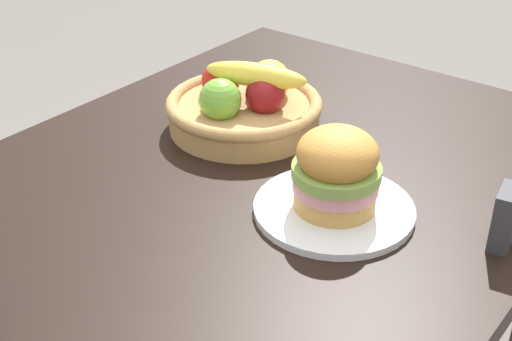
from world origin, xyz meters
TOP-DOWN VIEW (x-y plane):
  - dining_table at (0.00, 0.00)m, footprint 1.40×0.90m
  - plate at (0.09, -0.16)m, footprint 0.25×0.25m
  - sandwich at (0.09, -0.16)m, footprint 0.13×0.13m
  - fruit_basket at (0.23, 0.13)m, footprint 0.29×0.29m
  - napkin_holder at (0.17, -0.39)m, footprint 0.06×0.04m

SIDE VIEW (x-z plane):
  - dining_table at x=0.00m, z-range 0.27..1.02m
  - plate at x=0.09m, z-range 0.75..0.76m
  - napkin_holder at x=0.17m, z-range 0.75..0.84m
  - fruit_basket at x=0.23m, z-range 0.73..0.87m
  - sandwich at x=0.09m, z-range 0.76..0.89m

